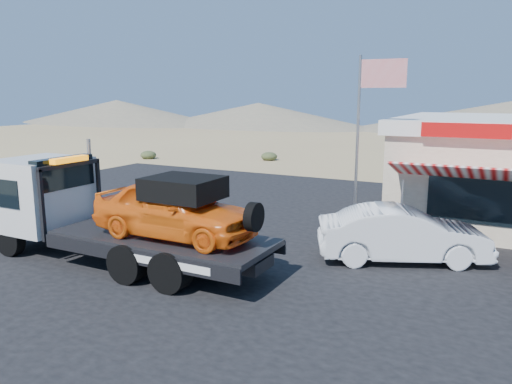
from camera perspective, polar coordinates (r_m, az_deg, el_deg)
ground at (r=15.89m, az=-10.40°, el=-6.53°), size 120.00×120.00×0.00m
asphalt_lot at (r=17.29m, az=1.03°, el=-4.85°), size 32.00×24.00×0.02m
tow_truck at (r=14.60m, az=-15.72°, el=-1.89°), size 8.81×2.61×2.95m
white_sedan at (r=14.99m, az=16.39°, el=-4.66°), size 5.05×3.45×1.58m
flagpole at (r=17.01m, az=12.34°, el=7.49°), size 1.55×0.10×6.00m
desert_scrub at (r=31.91m, az=-22.55°, el=2.21°), size 28.32×35.59×0.68m
distant_hills at (r=69.77m, az=11.68°, el=8.53°), size 126.00×48.00×4.20m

